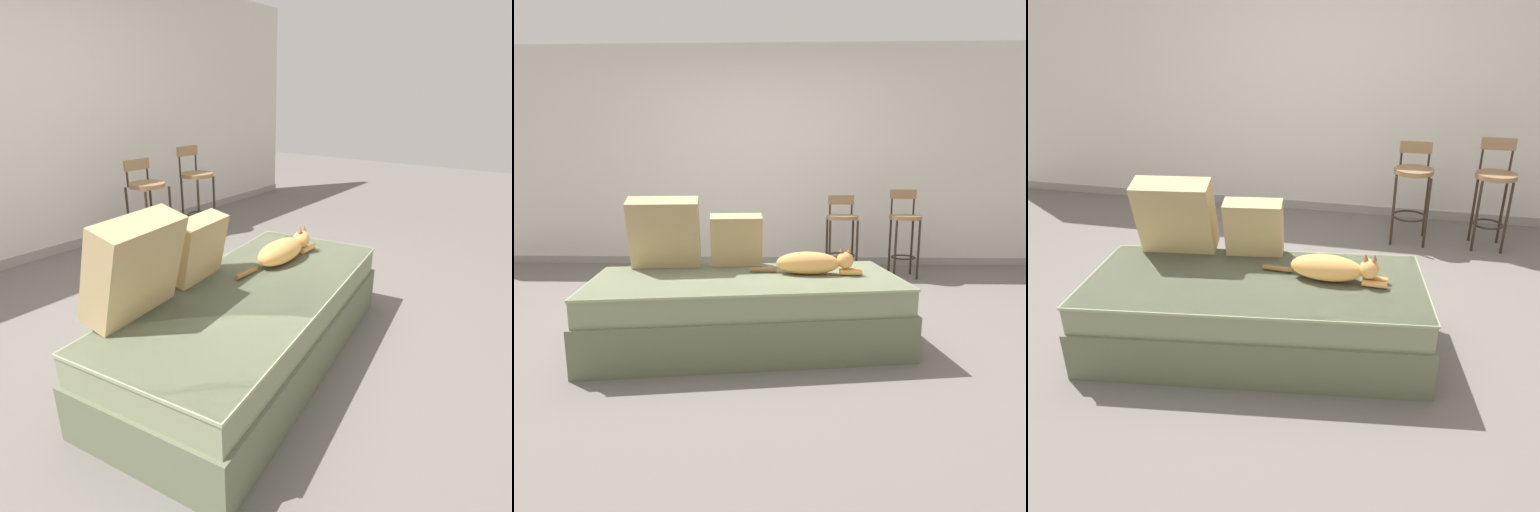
# 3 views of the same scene
# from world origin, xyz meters

# --- Properties ---
(ground_plane) EXTENTS (16.00, 16.00, 0.00)m
(ground_plane) POSITION_xyz_m (0.00, 0.00, 0.00)
(ground_plane) COLOR #66605B
(ground_plane) RESTS_ON ground
(wall_back_panel) EXTENTS (8.00, 0.10, 2.60)m
(wall_back_panel) POSITION_xyz_m (0.00, 2.25, 1.30)
(wall_back_panel) COLOR silver
(wall_back_panel) RESTS_ON ground
(wall_baseboard_trim) EXTENTS (8.00, 0.02, 0.09)m
(wall_baseboard_trim) POSITION_xyz_m (0.00, 2.20, 0.04)
(wall_baseboard_trim) COLOR gray
(wall_baseboard_trim) RESTS_ON ground
(couch) EXTENTS (2.08, 1.14, 0.45)m
(couch) POSITION_xyz_m (0.00, -0.40, 0.23)
(couch) COLOR #636B50
(couch) RESTS_ON ground
(throw_pillow_corner) EXTENTS (0.51, 0.36, 0.50)m
(throw_pillow_corner) POSITION_xyz_m (-0.59, -0.14, 0.70)
(throw_pillow_corner) COLOR tan
(throw_pillow_corner) RESTS_ON couch
(throw_pillow_middle) EXTENTS (0.39, 0.25, 0.38)m
(throw_pillow_middle) POSITION_xyz_m (-0.10, -0.07, 0.64)
(throw_pillow_middle) COLOR tan
(throw_pillow_middle) RESTS_ON couch
(cat) EXTENTS (0.74, 0.18, 0.19)m
(cat) POSITION_xyz_m (0.43, -0.31, 0.53)
(cat) COLOR tan
(cat) RESTS_ON couch
(bar_stool_near_window) EXTENTS (0.34, 0.34, 0.88)m
(bar_stool_near_window) POSITION_xyz_m (0.88, 1.56, 0.54)
(bar_stool_near_window) COLOR #2D2319
(bar_stool_near_window) RESTS_ON ground
(bar_stool_by_doorway) EXTENTS (0.34, 0.34, 0.94)m
(bar_stool_by_doorway) POSITION_xyz_m (1.56, 1.56, 0.56)
(bar_stool_by_doorway) COLOR #2D2319
(bar_stool_by_doorway) RESTS_ON ground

